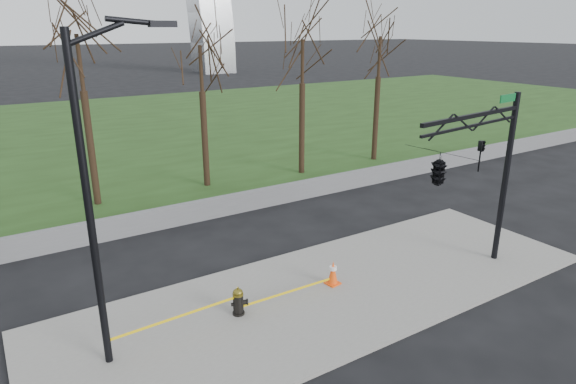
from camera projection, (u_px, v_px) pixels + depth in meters
ground at (332, 292)px, 15.71m from camera, size 500.00×500.00×0.00m
sidewalk at (332, 291)px, 15.70m from camera, size 18.00×6.00×0.10m
grass_strip at (105, 131)px, 39.71m from camera, size 120.00×40.00×0.06m
guardrail at (223, 206)px, 21.97m from camera, size 60.00×0.30×0.90m
tree_row at (89, 118)px, 21.76m from camera, size 37.22×4.00×8.34m
fire_hydrant at (239, 302)px, 14.22m from camera, size 0.54×0.36×0.87m
traffic_cone at (333, 273)px, 15.90m from camera, size 0.47×0.47×0.80m
street_light at (96, 183)px, 11.00m from camera, size 2.39×0.25×8.21m
traffic_signal_mast at (454, 164)px, 14.62m from camera, size 5.07×2.53×6.00m
caution_tape at (234, 304)px, 14.10m from camera, size 7.06×0.17×0.44m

